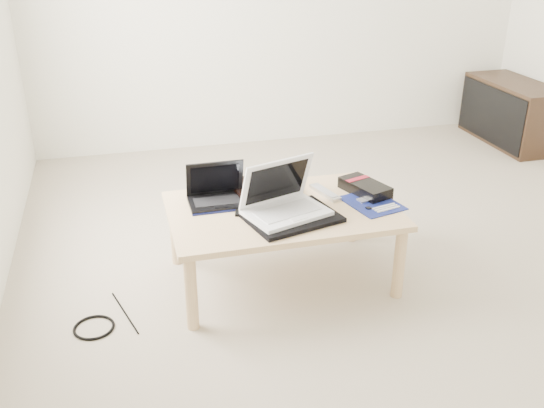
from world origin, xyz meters
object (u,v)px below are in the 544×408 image
object	(u,v)px
media_cabinet	(512,113)
white_laptop	(283,202)
gpu_box	(365,188)
netbook	(217,194)
coffee_table	(282,217)

from	to	relation	value
media_cabinet	white_laptop	distance (m)	2.95
white_laptop	gpu_box	world-z (taller)	white_laptop
media_cabinet	netbook	size ratio (longest dim) A/B	3.15
netbook	white_laptop	distance (m)	0.36
coffee_table	gpu_box	size ratio (longest dim) A/B	3.62
media_cabinet	white_laptop	xyz separation A→B (m)	(-2.42, -1.66, 0.22)
white_laptop	gpu_box	size ratio (longest dim) A/B	1.42
media_cabinet	gpu_box	world-z (taller)	media_cabinet
coffee_table	media_cabinet	distance (m)	2.88
coffee_table	media_cabinet	size ratio (longest dim) A/B	1.22
media_cabinet	white_laptop	size ratio (longest dim) A/B	2.09
coffee_table	gpu_box	world-z (taller)	gpu_box
gpu_box	white_laptop	bearing A→B (deg)	-162.75
netbook	white_laptop	size ratio (longest dim) A/B	0.66
gpu_box	coffee_table	bearing A→B (deg)	-171.81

